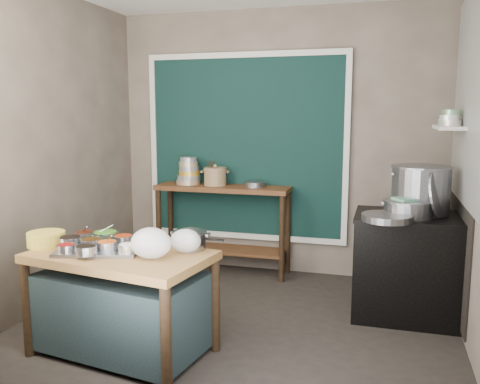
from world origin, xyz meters
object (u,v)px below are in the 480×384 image
(stove_block, at_px, (409,267))
(stock_pot, at_px, (421,189))
(steamer, at_px, (409,208))
(back_counter, at_px, (223,229))
(ceramic_crock, at_px, (215,177))
(utensil_cup, at_px, (211,181))
(condiment_tray, at_px, (100,249))
(saucepan, at_px, (191,240))
(prep_table, at_px, (122,303))
(yellow_basin, at_px, (46,239))

(stove_block, height_order, stock_pot, stock_pot)
(steamer, bearing_deg, back_counter, 156.70)
(ceramic_crock, bearing_deg, steamer, -22.72)
(utensil_cup, bearing_deg, ceramic_crock, 1.09)
(steamer, bearing_deg, condiment_tray, -150.24)
(ceramic_crock, bearing_deg, saucepan, -76.67)
(prep_table, bearing_deg, steamer, 41.09)
(back_counter, height_order, utensil_cup, utensil_cup)
(stove_block, xyz_separation_m, utensil_cup, (-2.04, 0.74, 0.57))
(saucepan, bearing_deg, yellow_basin, -168.96)
(saucepan, height_order, steamer, steamer)
(prep_table, relative_size, yellow_basin, 4.58)
(stove_block, distance_m, ceramic_crock, 2.21)
(back_counter, xyz_separation_m, stove_block, (1.90, -0.73, -0.05))
(saucepan, distance_m, stock_pot, 2.03)
(yellow_basin, height_order, saucepan, saucepan)
(stock_pot, bearing_deg, ceramic_crock, 162.89)
(back_counter, distance_m, condiment_tray, 2.06)
(steamer, bearing_deg, ceramic_crock, 157.28)
(yellow_basin, relative_size, ceramic_crock, 1.06)
(back_counter, distance_m, yellow_basin, 2.16)
(back_counter, distance_m, saucepan, 1.86)
(saucepan, distance_m, utensil_cup, 1.88)
(stove_block, bearing_deg, utensil_cup, 159.95)
(saucepan, relative_size, steamer, 0.58)
(ceramic_crock, bearing_deg, stock_pot, -17.11)
(stove_block, xyz_separation_m, ceramic_crock, (-1.99, 0.74, 0.61))
(stove_block, bearing_deg, yellow_basin, -153.89)
(condiment_tray, bearing_deg, back_counter, 82.57)
(saucepan, distance_m, ceramic_crock, 1.88)
(condiment_tray, relative_size, steamer, 1.35)
(yellow_basin, height_order, steamer, steamer)
(yellow_basin, bearing_deg, prep_table, -1.58)
(yellow_basin, xyz_separation_m, steamer, (2.59, 1.21, 0.15))
(utensil_cup, distance_m, ceramic_crock, 0.07)
(condiment_tray, distance_m, steamer, 2.46)
(stock_pot, distance_m, steamer, 0.25)
(condiment_tray, xyz_separation_m, steamer, (2.13, 1.22, 0.19))
(stock_pot, bearing_deg, prep_table, -145.65)
(steamer, bearing_deg, saucepan, -146.90)
(condiment_tray, xyz_separation_m, ceramic_crock, (0.18, 2.04, 0.27))
(stove_block, height_order, condiment_tray, stove_block)
(utensil_cup, distance_m, steamer, 2.17)
(prep_table, bearing_deg, stock_pot, 43.52)
(yellow_basin, bearing_deg, condiment_tray, -1.25)
(saucepan, xyz_separation_m, steamer, (1.53, 1.00, 0.13))
(back_counter, height_order, stove_block, back_counter)
(saucepan, bearing_deg, stock_pot, 35.65)
(ceramic_crock, bearing_deg, condiment_tray, -94.92)
(yellow_basin, height_order, stock_pot, stock_pot)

